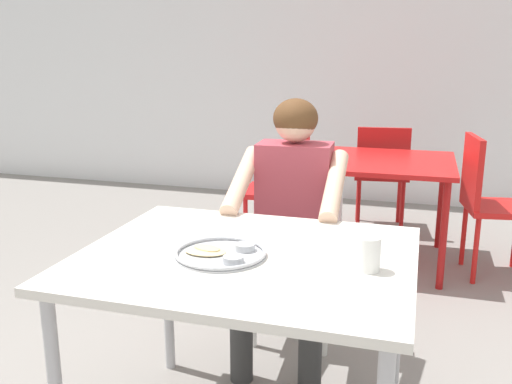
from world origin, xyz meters
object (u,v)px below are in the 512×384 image
(thali_tray, at_px, (221,253))
(chair_red_far, at_px, (382,169))
(chair_foreground, at_px, (299,234))
(chair_red_right, at_px, (488,196))
(table_background_red, at_px, (382,171))
(table_foreground, at_px, (246,274))
(chair_red_left, at_px, (286,186))
(drinking_cup, at_px, (368,253))
(diner_foreground, at_px, (290,206))

(thali_tray, distance_m, chair_red_far, 2.81)
(chair_foreground, xyz_separation_m, chair_red_right, (0.98, 1.05, 0.00))
(chair_foreground, height_order, chair_red_far, chair_foreground)
(thali_tray, bearing_deg, table_background_red, 80.02)
(thali_tray, relative_size, table_background_red, 0.33)
(table_foreground, height_order, table_background_red, table_foreground)
(thali_tray, height_order, chair_red_left, chair_red_left)
(table_foreground, distance_m, table_background_red, 2.07)
(chair_foreground, bearing_deg, thali_tray, -92.89)
(chair_red_right, bearing_deg, chair_foreground, -133.00)
(chair_red_left, xyz_separation_m, chair_red_far, (0.60, 0.71, 0.01))
(drinking_cup, height_order, diner_foreground, diner_foreground)
(chair_red_far, bearing_deg, chair_red_left, -130.53)
(chair_red_right, xyz_separation_m, chair_red_far, (-0.71, 0.75, -0.02))
(table_background_red, distance_m, chair_red_left, 0.67)
(chair_red_right, distance_m, chair_red_far, 1.03)
(thali_tray, distance_m, table_background_red, 2.14)
(diner_foreground, bearing_deg, chair_red_right, 52.68)
(table_background_red, bearing_deg, table_foreground, -98.26)
(table_background_red, height_order, chair_red_right, chair_red_right)
(thali_tray, bearing_deg, diner_foreground, 85.66)
(thali_tray, bearing_deg, chair_red_left, 97.80)
(thali_tray, distance_m, chair_red_left, 2.11)
(chair_red_right, bearing_deg, thali_tray, -116.88)
(chair_foreground, bearing_deg, chair_red_left, 106.96)
(chair_foreground, bearing_deg, chair_red_right, 47.00)
(chair_foreground, relative_size, chair_red_left, 1.06)
(drinking_cup, bearing_deg, chair_foreground, 113.89)
(drinking_cup, relative_size, chair_red_left, 0.13)
(chair_red_left, bearing_deg, drinking_cup, -69.72)
(table_background_red, bearing_deg, chair_red_far, 94.16)
(table_foreground, bearing_deg, drinking_cup, -4.63)
(drinking_cup, relative_size, chair_red_far, 0.13)
(chair_foreground, xyz_separation_m, table_background_red, (0.32, 1.12, 0.11))
(table_background_red, relative_size, chair_red_left, 1.12)
(diner_foreground, bearing_deg, drinking_cup, -60.47)
(chair_red_right, bearing_deg, table_foreground, -115.77)
(table_foreground, bearing_deg, chair_red_right, 64.23)
(drinking_cup, bearing_deg, table_foreground, 175.37)
(thali_tray, xyz_separation_m, table_background_red, (0.37, 2.10, -0.13))
(table_background_red, bearing_deg, thali_tray, -99.98)
(thali_tray, relative_size, drinking_cup, 2.80)
(drinking_cup, bearing_deg, table_background_red, 92.94)
(table_foreground, distance_m, diner_foreground, 0.71)
(table_foreground, distance_m, chair_foreground, 0.94)
(drinking_cup, relative_size, table_background_red, 0.12)
(thali_tray, height_order, drinking_cup, drinking_cup)
(chair_red_far, bearing_deg, drinking_cup, -86.76)
(table_foreground, xyz_separation_m, thali_tray, (-0.07, -0.05, 0.08))
(chair_red_left, relative_size, chair_red_right, 0.92)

